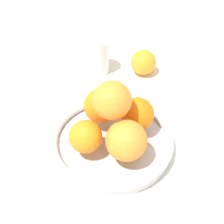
% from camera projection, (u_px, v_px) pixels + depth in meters
% --- Properties ---
extents(ground_plane, '(4.00, 4.00, 0.00)m').
position_uv_depth(ground_plane, '(112.00, 147.00, 0.66)').
color(ground_plane, white).
extents(fruit_bowl, '(0.25, 0.25, 0.03)m').
position_uv_depth(fruit_bowl, '(112.00, 141.00, 0.65)').
color(fruit_bowl, silver).
rests_on(fruit_bowl, ground_plane).
extents(orange_pile, '(0.18, 0.18, 0.13)m').
position_uv_depth(orange_pile, '(113.00, 119.00, 0.60)').
color(orange_pile, orange).
rests_on(orange_pile, fruit_bowl).
extents(stray_orange, '(0.07, 0.07, 0.07)m').
position_uv_depth(stray_orange, '(143.00, 62.00, 0.84)').
color(stray_orange, orange).
rests_on(stray_orange, ground_plane).
extents(drinking_glass, '(0.07, 0.07, 0.09)m').
position_uv_depth(drinking_glass, '(96.00, 56.00, 0.84)').
color(drinking_glass, white).
rests_on(drinking_glass, ground_plane).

